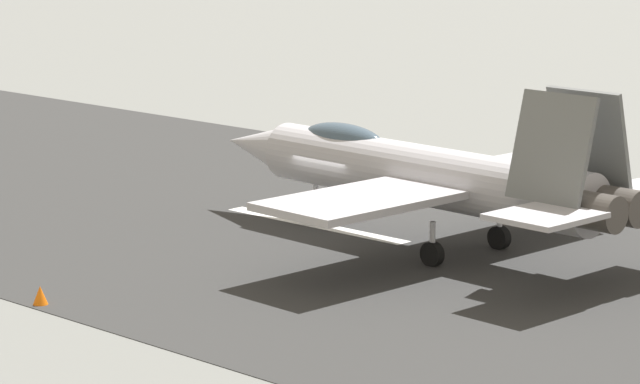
% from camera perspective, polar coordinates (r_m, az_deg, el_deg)
% --- Properties ---
extents(ground_plane, '(400.00, 400.00, 0.00)m').
position_cam_1_polar(ground_plane, '(52.38, 0.53, -1.38)').
color(ground_plane, slate).
extents(runway_strip, '(240.00, 26.00, 0.02)m').
position_cam_1_polar(runway_strip, '(52.36, 0.54, -1.38)').
color(runway_strip, '#2E2E2D').
rests_on(runway_strip, ground).
extents(fighter_jet, '(17.67, 14.02, 5.64)m').
position_cam_1_polar(fighter_jet, '(49.41, 3.81, 0.70)').
color(fighter_jet, '#ABA9AF').
rests_on(fighter_jet, ground).
extents(crew_person, '(0.47, 0.61, 1.58)m').
position_cam_1_polar(crew_person, '(62.06, 0.08, 1.37)').
color(crew_person, '#1E2338').
rests_on(crew_person, ground).
extents(marker_cone_mid, '(0.44, 0.44, 0.55)m').
position_cam_1_polar(marker_cone_mid, '(43.75, -10.28, -3.78)').
color(marker_cone_mid, orange).
rests_on(marker_cone_mid, ground).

